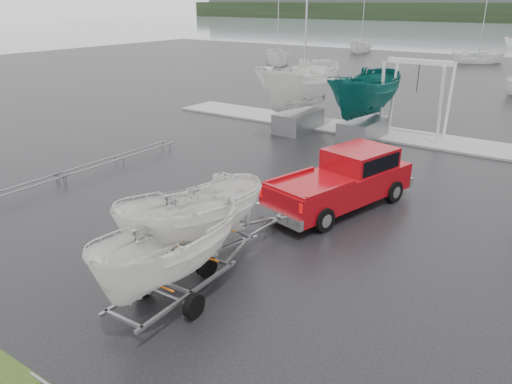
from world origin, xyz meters
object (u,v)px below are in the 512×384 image
at_px(trailer_hitched, 191,168).
at_px(pickup_truck, 346,178).
at_px(boat_hoist, 417,88).
at_px(trailer_parked, 167,197).

bearing_deg(trailer_hitched, pickup_truck, 90.00).
bearing_deg(boat_hoist, pickup_truck, -83.86).
height_order(pickup_truck, trailer_parked, trailer_parked).
relative_size(pickup_truck, trailer_parked, 1.21).
height_order(trailer_hitched, trailer_parked, trailer_hitched).
distance_m(trailer_hitched, boat_hoist, 16.82).
relative_size(trailer_parked, boat_hoist, 1.25).
bearing_deg(trailer_parked, trailer_hitched, 114.04).
xyz_separation_m(trailer_hitched, trailer_parked, (0.87, -1.79, -0.02)).
relative_size(pickup_truck, trailer_hitched, 1.21).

